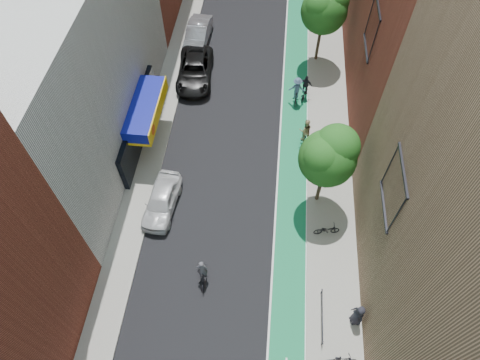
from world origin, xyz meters
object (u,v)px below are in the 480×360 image
(cyclist_lane_near, at_px, (305,133))
(cyclist_lane_far, at_px, (297,91))
(cyclist_lead, at_px, (202,274))
(cyclist_lane_mid, at_px, (305,89))
(parked_car_silver, at_px, (198,35))
(parked_car_black, at_px, (195,70))
(parked_car_white, at_px, (162,201))
(pedestrian, at_px, (358,315))

(cyclist_lane_near, relative_size, cyclist_lane_far, 0.99)
(cyclist_lead, bearing_deg, cyclist_lane_mid, -117.66)
(parked_car_silver, bearing_deg, cyclist_lane_mid, -29.03)
(parked_car_black, xyz_separation_m, cyclist_lane_mid, (8.77, -1.24, -0.07))
(parked_car_silver, distance_m, cyclist_lane_far, 10.66)
(parked_car_silver, xyz_separation_m, cyclist_lane_far, (8.57, -6.34, 0.17))
(parked_car_white, xyz_separation_m, cyclist_lead, (3.29, -4.60, -0.06))
(parked_car_white, relative_size, parked_car_silver, 0.88)
(cyclist_lane_mid, bearing_deg, pedestrian, 114.09)
(cyclist_lane_near, bearing_deg, cyclist_lead, 56.94)
(parked_car_white, bearing_deg, parked_car_black, 93.71)
(cyclist_lane_near, height_order, cyclist_lane_far, cyclist_lane_far)
(cyclist_lead, height_order, cyclist_lane_far, cyclist_lane_far)
(parked_car_silver, bearing_deg, cyclist_lane_near, -45.66)
(cyclist_lane_mid, bearing_deg, cyclist_lane_near, 104.55)
(parked_car_silver, relative_size, cyclist_lane_near, 2.29)
(cyclist_lane_mid, relative_size, pedestrian, 1.08)
(parked_car_silver, relative_size, cyclist_lane_far, 2.27)
(parked_car_black, distance_m, cyclist_lane_near, 10.61)
(parked_car_black, xyz_separation_m, cyclist_lane_far, (8.10, -1.81, 0.20))
(cyclist_lane_near, bearing_deg, parked_car_white, 29.58)
(parked_car_white, distance_m, parked_car_black, 12.29)
(cyclist_lead, height_order, pedestrian, cyclist_lead)
(parked_car_black, xyz_separation_m, pedestrian, (11.67, -18.51, 0.26))
(parked_car_black, relative_size, cyclist_lead, 2.77)
(cyclist_lane_mid, xyz_separation_m, pedestrian, (2.90, -17.27, 0.33))
(cyclist_lane_mid, bearing_deg, cyclist_lane_far, 54.67)
(parked_car_white, bearing_deg, cyclist_lead, -49.85)
(parked_car_white, relative_size, cyclist_lane_mid, 2.25)
(cyclist_lead, xyz_separation_m, cyclist_lane_near, (5.67, 10.93, 0.27))
(cyclist_lane_near, bearing_deg, parked_car_black, -39.84)
(parked_car_white, bearing_deg, cyclist_lane_far, 56.25)
(parked_car_black, relative_size, cyclist_lane_far, 2.61)
(parked_car_white, distance_m, cyclist_lane_mid, 14.22)
(parked_car_white, distance_m, parked_car_silver, 16.82)
(parked_car_white, relative_size, parked_car_black, 0.77)
(parked_car_black, height_order, cyclist_lead, cyclist_lead)
(parked_car_silver, bearing_deg, pedestrian, -59.26)
(cyclist_lane_far, relative_size, pedestrian, 1.21)
(cyclist_lead, distance_m, cyclist_lane_far, 15.89)
(cyclist_lead, distance_m, pedestrian, 8.72)
(parked_car_white, distance_m, pedestrian, 13.39)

